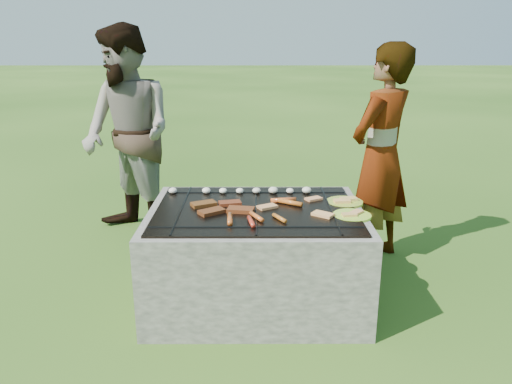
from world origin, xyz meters
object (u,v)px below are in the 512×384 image
plate_near (352,215)px  bystander (128,135)px  plate_far (345,202)px  cook (381,156)px  fire_pit (256,258)px

plate_near → bystander: bystander is taller
plate_far → cook: bearing=56.9°
cook → plate_far: bearing=11.7°
plate_far → cook: (0.34, 0.52, 0.18)m
cook → plate_near: bearing=21.0°
plate_far → plate_near: bearing=-90.1°
fire_pit → plate_near: size_ratio=4.51×
plate_near → plate_far: bearing=89.9°
plate_far → plate_near: (-0.00, -0.25, -0.00)m
plate_near → bystander: size_ratio=0.17×
plate_far → bystander: 1.88m
bystander → cook: bearing=30.3°
plate_far → bystander: bearing=148.5°
fire_pit → bystander: size_ratio=0.76×
fire_pit → bystander: 1.61m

